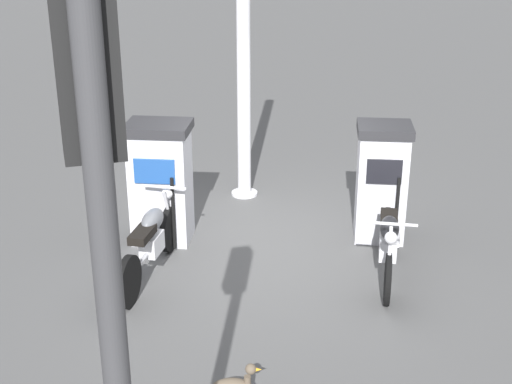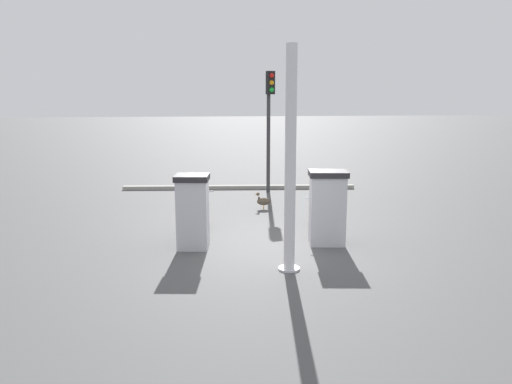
{
  "view_description": "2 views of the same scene",
  "coord_description": "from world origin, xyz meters",
  "views": [
    {
      "loc": [
        8.25,
        -0.36,
        4.09
      ],
      "look_at": [
        0.43,
        -0.21,
        0.95
      ],
      "focal_mm": 49.44,
      "sensor_mm": 36.0,
      "label": 1
    },
    {
      "loc": [
        -10.72,
        1.19,
        3.23
      ],
      "look_at": [
        0.81,
        -0.01,
        0.96
      ],
      "focal_mm": 35.78,
      "sensor_mm": 36.0,
      "label": 2
    }
  ],
  "objects": [
    {
      "name": "motorcycle_far_pump",
      "position": [
        0.82,
        1.34,
        0.46
      ],
      "size": [
        1.87,
        0.66,
        0.93
      ],
      "color": "black",
      "rests_on": "ground"
    },
    {
      "name": "wandering_duck",
      "position": [
        3.21,
        -0.47,
        0.23
      ],
      "size": [
        0.2,
        0.47,
        0.48
      ],
      "color": "brown",
      "rests_on": "ground"
    },
    {
      "name": "ground_plane",
      "position": [
        0.0,
        0.0,
        0.0
      ],
      "size": [
        120.0,
        120.0,
        0.0
      ],
      "primitive_type": "plane",
      "color": "#4C4C4C"
    },
    {
      "name": "motorcycle_near_pump",
      "position": [
        0.72,
        -1.47,
        0.44
      ],
      "size": [
        1.96,
        0.74,
        0.94
      ],
      "color": "black",
      "rests_on": "ground"
    },
    {
      "name": "fuel_pump_far",
      "position": [
        -0.28,
        1.43,
        0.8
      ],
      "size": [
        0.73,
        0.76,
        1.57
      ],
      "color": "silver",
      "rests_on": "ground"
    },
    {
      "name": "canopy_support_pole",
      "position": [
        -1.83,
        -0.35,
        1.95
      ],
      "size": [
        0.4,
        0.4,
        4.06
      ],
      "color": "silver",
      "rests_on": "ground"
    },
    {
      "name": "roadside_traffic_light",
      "position": [
        5.63,
        -0.94,
        2.65
      ],
      "size": [
        0.4,
        0.28,
        3.89
      ],
      "color": "#38383A",
      "rests_on": "ground"
    },
    {
      "name": "fuel_pump_near",
      "position": [
        -0.28,
        -1.43,
        0.81
      ],
      "size": [
        0.75,
        0.88,
        1.6
      ],
      "color": "silver",
      "rests_on": "ground"
    },
    {
      "name": "road_edge_kerb",
      "position": [
        6.31,
        0.0,
        0.06
      ],
      "size": [
        0.79,
        7.84,
        0.12
      ],
      "color": "#9E9E93",
      "rests_on": "ground"
    }
  ]
}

